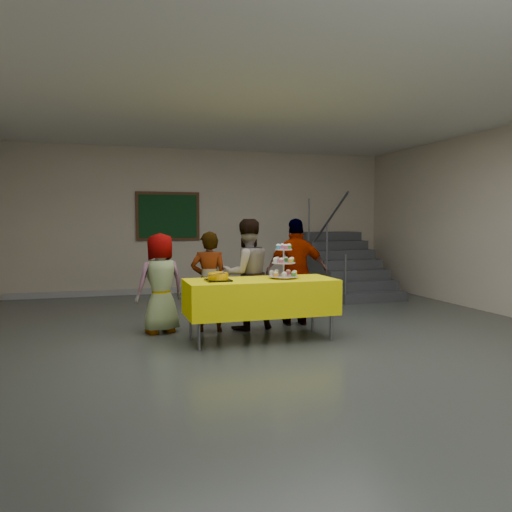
{
  "coord_description": "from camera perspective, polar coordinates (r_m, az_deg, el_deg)",
  "views": [
    {
      "loc": [
        -2.06,
        -5.4,
        1.5
      ],
      "look_at": [
        -0.19,
        0.73,
        1.05
      ],
      "focal_mm": 35.0,
      "sensor_mm": 36.0,
      "label": 1
    }
  ],
  "objects": [
    {
      "name": "schoolchild_d",
      "position": [
        7.22,
        4.68,
        -1.82
      ],
      "size": [
        0.95,
        0.53,
        1.54
      ],
      "primitive_type": "imported",
      "rotation": [
        0.0,
        0.0,
        2.96
      ],
      "color": "slate",
      "rests_on": "ground"
    },
    {
      "name": "schoolchild_a",
      "position": [
        6.8,
        -10.86,
        -3.07
      ],
      "size": [
        0.75,
        0.6,
        1.34
      ],
      "primitive_type": "imported",
      "rotation": [
        0.0,
        0.0,
        3.44
      ],
      "color": "slate",
      "rests_on": "ground"
    },
    {
      "name": "schoolchild_c",
      "position": [
        6.9,
        -1.1,
        -2.11
      ],
      "size": [
        0.82,
        0.68,
        1.53
      ],
      "primitive_type": "imported",
      "rotation": [
        0.0,
        0.0,
        3.29
      ],
      "color": "slate",
      "rests_on": "ground"
    },
    {
      "name": "noticeboard",
      "position": [
        10.45,
        -10.02,
        4.5
      ],
      "size": [
        1.3,
        0.05,
        1.0
      ],
      "color": "#472B16",
      "rests_on": "ground"
    },
    {
      "name": "room_shell",
      "position": [
        5.84,
        3.91,
        10.21
      ],
      "size": [
        10.0,
        10.04,
        3.02
      ],
      "color": "#4C514C",
      "rests_on": "ground"
    },
    {
      "name": "staircase",
      "position": [
        10.7,
        9.56,
        -1.47
      ],
      "size": [
        1.3,
        2.4,
        2.04
      ],
      "color": "#424447",
      "rests_on": "ground"
    },
    {
      "name": "bear_cake",
      "position": [
        6.11,
        -4.34,
        -2.3
      ],
      "size": [
        0.32,
        0.36,
        0.12
      ],
      "color": "black",
      "rests_on": "bake_table"
    },
    {
      "name": "schoolchild_b",
      "position": [
        6.79,
        -5.38,
        -2.94
      ],
      "size": [
        0.56,
        0.44,
        1.36
      ],
      "primitive_type": "imported",
      "rotation": [
        0.0,
        0.0,
        2.9
      ],
      "color": "slate",
      "rests_on": "ground"
    },
    {
      "name": "cupcake_stand",
      "position": [
        6.35,
        3.17,
        -1.01
      ],
      "size": [
        0.38,
        0.38,
        0.44
      ],
      "color": "silver",
      "rests_on": "bake_table"
    },
    {
      "name": "bake_table",
      "position": [
        6.3,
        0.53,
        -4.61
      ],
      "size": [
        1.88,
        0.78,
        0.77
      ],
      "color": "#595960",
      "rests_on": "ground"
    }
  ]
}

